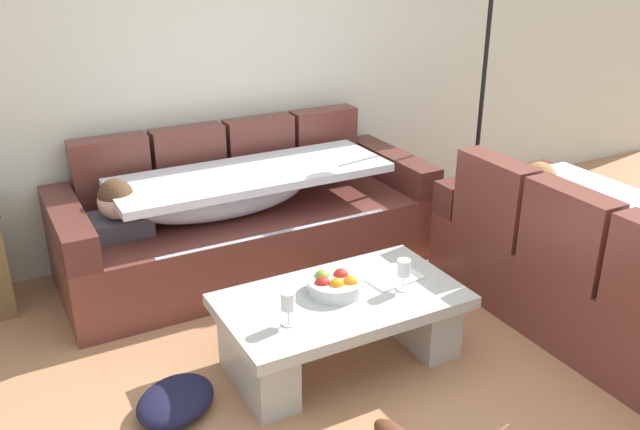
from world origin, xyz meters
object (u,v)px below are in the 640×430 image
Objects in this scene: wine_glass_near_left at (288,302)px; wine_glass_near_right at (404,269)px; fruit_bowl at (335,284)px; couch_near_window at (605,271)px; open_magazine at (392,277)px; coffee_table at (341,320)px; couch_along_wall at (242,220)px; floor_lamp at (483,73)px; crumpled_garment at (176,401)px.

wine_glass_near_right is at bearing 1.71° from wine_glass_near_left.
fruit_bowl is 0.35m from wine_glass_near_right.
couch_near_window is 1.19m from open_magazine.
open_magazine is at bearing -1.42° from fruit_bowl.
couch_near_window is 1.65× the size of coffee_table.
wine_glass_near_right is at bearing -75.73° from couch_along_wall.
floor_lamp reaches higher than crumpled_garment.
couch_along_wall is 1.98m from floor_lamp.
open_magazine is at bearing 12.75° from wine_glass_near_left.
open_magazine is at bearing 79.64° from wine_glass_near_right.
open_magazine is 0.70× the size of crumpled_garment.
coffee_table is (0.03, -1.22, -0.09)m from couch_along_wall.
wine_glass_near_left is at bearing -103.25° from couch_along_wall.
couch_near_window is 4.95× the size of crumpled_garment.
wine_glass_near_right reaches higher than open_magazine.
coffee_table is 0.44m from wine_glass_near_left.
wine_glass_near_right reaches higher than crumpled_garment.
open_magazine is at bearing -73.11° from couch_along_wall.
wine_glass_near_right is (0.33, -1.31, 0.17)m from couch_along_wall.
fruit_bowl is 0.14× the size of floor_lamp.
couch_along_wall is at bearing 76.75° from wine_glass_near_left.
wine_glass_near_left reaches higher than fruit_bowl.
fruit_bowl is at bearing 155.71° from wine_glass_near_right.
floor_lamp is (1.46, 1.09, 0.73)m from open_magazine.
open_magazine is (-1.11, 0.42, 0.05)m from couch_near_window.
fruit_bowl is 0.38m from wine_glass_near_left.
crumpled_garment is at bearing 179.35° from coffee_table.
open_magazine reaches higher than coffee_table.
crumpled_garment is (-0.52, 0.12, -0.44)m from wine_glass_near_left.
wine_glass_near_left is 0.65m from wine_glass_near_right.
wine_glass_near_left is 2.54m from floor_lamp.
couch_along_wall reaches higher than wine_glass_near_left.
couch_near_window is 11.93× the size of wine_glass_near_left.
floor_lamp is at bearing 30.36° from open_magazine.
floor_lamp is (0.36, 1.52, 0.78)m from couch_near_window.
wine_glass_near_left is at bearing -178.29° from wine_glass_near_right.
wine_glass_near_left is at bearing -13.07° from crumpled_garment.
couch_near_window is 2.35m from crumpled_garment.
couch_near_window is 1.74m from floor_lamp.
wine_glass_near_right is 0.42× the size of crumpled_garment.
couch_along_wall is at bearing 55.31° from crumpled_garment.
coffee_table is at bearing -179.40° from open_magazine.
fruit_bowl is 1.00× the size of open_magazine.
coffee_table is at bearing -88.52° from couch_along_wall.
couch_near_window is 1.18m from wine_glass_near_right.
couch_near_window is 11.93× the size of wine_glass_near_right.
wine_glass_near_left is 1.00× the size of wine_glass_near_right.
couch_near_window is 7.07× the size of open_magazine.
crumpled_garment is at bearing 166.93° from wine_glass_near_left.
coffee_table is at bearing 17.95° from wine_glass_near_left.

